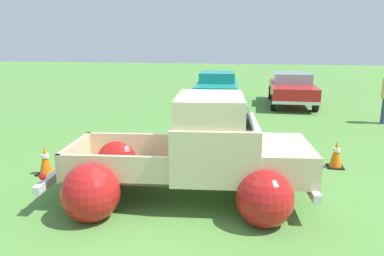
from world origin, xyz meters
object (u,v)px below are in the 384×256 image
object	(u,v)px
vintage_pickup_truck	(201,159)
lane_cone_1	(45,161)
show_car_1	(292,88)
show_car_0	(217,87)
lane_cone_0	(336,154)

from	to	relation	value
vintage_pickup_truck	lane_cone_1	world-z (taller)	vintage_pickup_truck
vintage_pickup_truck	show_car_1	bearing A→B (deg)	70.99
vintage_pickup_truck	show_car_0	distance (m)	10.51
vintage_pickup_truck	show_car_1	world-z (taller)	vintage_pickup_truck
vintage_pickup_truck	show_car_1	size ratio (longest dim) A/B	1.07
show_car_1	lane_cone_0	bearing A→B (deg)	1.85
show_car_1	lane_cone_0	size ratio (longest dim) A/B	7.13
vintage_pickup_truck	lane_cone_1	distance (m)	3.58
vintage_pickup_truck	show_car_0	world-z (taller)	vintage_pickup_truck
vintage_pickup_truck	show_car_1	xyz separation A→B (m)	(2.43, 10.70, 0.03)
lane_cone_0	lane_cone_1	world-z (taller)	same
vintage_pickup_truck	lane_cone_0	distance (m)	3.59
show_car_1	lane_cone_1	xyz separation A→B (m)	(-5.93, -10.09, -0.47)
show_car_1	lane_cone_1	bearing A→B (deg)	-31.02
show_car_1	lane_cone_1	distance (m)	11.71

